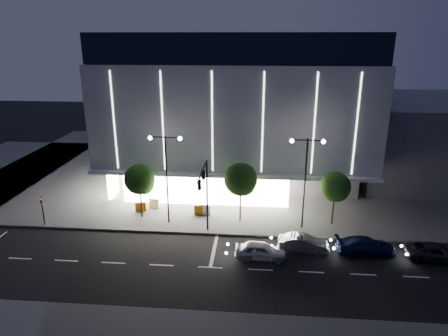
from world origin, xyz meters
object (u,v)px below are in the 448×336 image
barrier_c (199,210)px  ped_signal_far (42,208)px  tree_mid (241,181)px  barrier_a (141,207)px  street_lamp_west (166,166)px  street_lamp_east (306,170)px  barrier_b (154,203)px  car_second (303,243)px  tree_right (335,188)px  car_fourth (436,252)px  car_third (366,246)px  traffic_mast (205,187)px  tree_left (140,181)px  car_lead (261,251)px  barrier_d (205,210)px

barrier_c → ped_signal_far: bearing=-175.7°
tree_mid → barrier_a: (-10.53, 1.30, -3.68)m
street_lamp_west → street_lamp_east: 13.00m
barrier_b → car_second: bearing=-14.8°
tree_right → car_second: tree_right is taller
car_fourth → tree_mid: bearing=75.3°
tree_mid → car_third: size_ratio=1.22×
street_lamp_west → car_third: size_ratio=1.79×
traffic_mast → car_fourth: traffic_mast is taller
street_lamp_west → street_lamp_east: size_ratio=1.00×
ped_signal_far → car_fourth: 35.66m
car_third → car_fourth: bearing=-98.4°
street_lamp_west → barrier_a: 6.77m
car_fourth → ped_signal_far: bearing=89.3°
traffic_mast → tree_mid: traffic_mast is taller
tree_mid → car_fourth: 17.81m
tree_left → car_fourth: bearing=-12.1°
car_second → car_lead: bearing=117.8°
ped_signal_far → tree_right: size_ratio=0.54×
car_fourth → barrier_c: size_ratio=4.41×
car_second → barrier_b: size_ratio=3.93×
street_lamp_east → car_fourth: street_lamp_east is taller
tree_left → car_second: tree_left is taller
car_fourth → traffic_mast: bearing=88.5°
ped_signal_far → barrier_a: ped_signal_far is taller
street_lamp_east → barrier_b: (-15.32, 3.38, -5.31)m
tree_left → car_third: (20.88, -5.27, -3.30)m
street_lamp_west → car_lead: street_lamp_west is taller
car_fourth → barrier_a: 27.90m
tree_right → car_second: bearing=-122.5°
traffic_mast → ped_signal_far: bearing=175.9°
tree_mid → tree_right: size_ratio=1.12×
street_lamp_west → ped_signal_far: bearing=-172.9°
barrier_a → street_lamp_west: bearing=-44.6°
ped_signal_far → car_third: bearing=-5.2°
street_lamp_east → barrier_b: street_lamp_east is taller
barrier_a → tree_right: bearing=-15.0°
car_third → barrier_b: (-20.23, 7.63, -0.08)m
car_fourth → barrier_d: car_fourth is taller
traffic_mast → street_lamp_east: size_ratio=0.79×
tree_left → barrier_c: (5.73, 1.04, -3.38)m
car_lead → barrier_d: 9.73m
street_lamp_west → tree_mid: (7.03, 1.02, -1.62)m
traffic_mast → car_fourth: bearing=-5.9°
ped_signal_far → tree_left: 9.61m
tree_right → car_lead: 10.25m
barrier_c → car_second: bearing=-41.5°
ped_signal_far → tree_right: 28.21m
car_lead → barrier_d: size_ratio=3.93×
tree_left → car_lead: bearing=-29.5°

